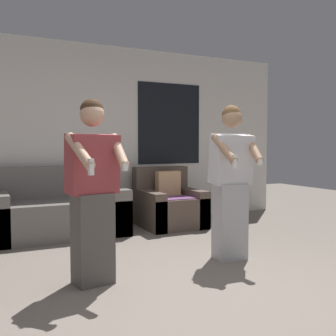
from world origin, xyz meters
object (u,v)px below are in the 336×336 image
Objects in this scene: armchair at (169,206)px; person_right at (231,182)px; person_left at (93,192)px; couch at (57,212)px.

armchair is 1.92m from person_right.
person_left is at bearing -130.44° from armchair.
armchair is (1.61, -0.09, -0.01)m from couch.
couch reaches higher than armchair.
person_right is (1.44, -1.93, 0.50)m from couch.
armchair is 0.56× the size of person_left.
couch is 2.46m from person_right.
person_right is (1.49, 0.10, 0.01)m from person_left.
person_right is at bearing 3.86° from person_left.
armchair is 2.60m from person_left.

